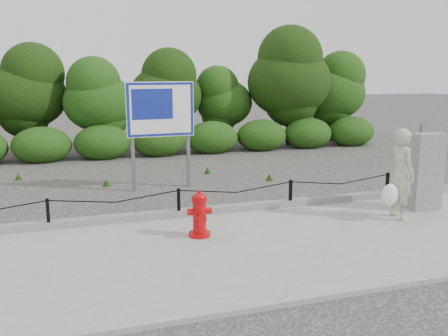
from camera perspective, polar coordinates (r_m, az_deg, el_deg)
ground at (r=9.81m, az=-5.43°, el=-6.33°), size 90.00×90.00×0.00m
sidewalk at (r=7.97m, az=-2.28°, el=-10.30°), size 14.00×4.00×0.08m
curb at (r=9.81m, az=-5.51°, el=-5.41°), size 14.00×0.22×0.14m
chain_barrier at (r=9.68m, az=-5.48°, el=-3.76°), size 10.06×0.06×0.60m
treeline at (r=18.24m, az=-9.40°, el=9.35°), size 20.11×3.55×4.68m
fire_hydrant at (r=8.55m, az=-2.96°, el=-5.61°), size 0.44×0.45×0.84m
pedestrian at (r=10.08m, az=20.46°, el=-0.81°), size 0.74×0.67×1.83m
utility_cabinet at (r=10.97m, az=23.13°, el=-0.41°), size 0.66×0.47×1.82m
advertising_sign at (r=12.10m, az=-7.67°, el=6.42°), size 1.72×0.19×2.75m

